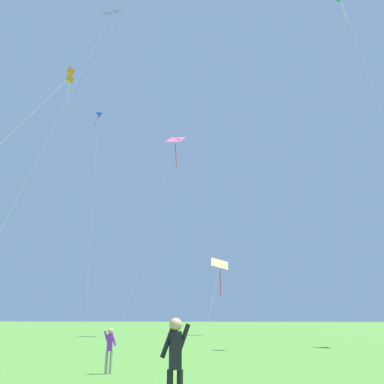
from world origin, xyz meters
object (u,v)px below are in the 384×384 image
Objects in this scene: kite_red_high at (108,23)px; person_child_small at (110,346)px; kite_orange_box at (68,78)px; kite_yellow_diamond at (220,270)px; person_near_tree at (175,358)px; kite_blue_delta at (98,114)px; kite_pink_low at (175,147)px.

kite_red_high is 29.42m from person_child_small.
kite_yellow_diamond is (9.35, 21.42, -11.71)m from kite_orange_box.
person_near_tree is at bearing -61.94° from kite_red_high.
kite_orange_box is 2.24× the size of kite_yellow_diamond.
kite_blue_delta reaches higher than kite_red_high.
kite_blue_delta reaches higher than kite_orange_box.
kite_red_high is 16.16× the size of person_near_tree.
kite_orange_box reaches higher than person_child_small.
kite_blue_delta is 49.85m from person_near_tree.
kite_red_high reaches higher than person_child_small.
person_near_tree is at bearing -60.27° from person_child_small.
person_near_tree is (11.13, -15.17, -17.61)m from kite_orange_box.
kite_yellow_diamond reaches higher than person_near_tree.
kite_blue_delta is 20.38× the size of person_child_small.
kite_orange_box is at bearing -109.67° from kite_red_high.
kite_orange_box reaches higher than kite_yellow_diamond.
kite_blue_delta reaches higher than kite_yellow_diamond.
kite_pink_low is 15.84m from kite_red_high.
kite_pink_low is 2.58× the size of kite_yellow_diamond.
kite_blue_delta is at bearing 116.09° from person_near_tree.
person_child_small is (3.14, -27.08, -20.02)m from kite_pink_low.
kite_red_high reaches higher than kite_pink_low.
kite_blue_delta reaches higher than kite_pink_low.
kite_orange_box is 8.70m from kite_red_high.
kite_blue_delta is at bearing 114.06° from kite_red_high.
kite_red_high is 33.09m from person_near_tree.
kite_red_high is (-3.41, -14.38, 5.70)m from kite_pink_low.
kite_yellow_diamond is (16.46, -0.66, -21.75)m from kite_blue_delta.
kite_orange_box is 26.14m from kite_yellow_diamond.
kite_yellow_diamond is at bearing 65.69° from kite_red_high.
kite_pink_low is 15.71× the size of person_child_small.
kite_blue_delta is at bearing 177.69° from kite_yellow_diamond.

